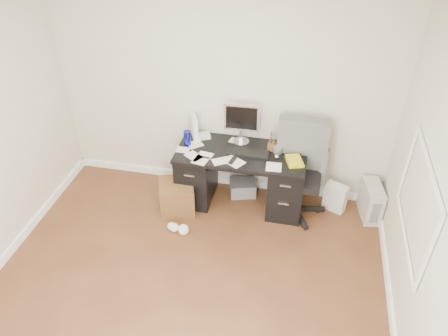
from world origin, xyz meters
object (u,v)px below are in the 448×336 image
at_px(desk, 241,176).
at_px(keyboard, 248,153).
at_px(office_chair, 299,172).
at_px(pc_tower, 371,201).
at_px(lcd_monitor, 242,124).
at_px(wicker_basket, 177,197).

height_order(desk, keyboard, keyboard).
xyz_separation_m(desk, office_chair, (0.68, -0.03, 0.19)).
bearing_deg(pc_tower, office_chair, 177.90).
bearing_deg(pc_tower, desk, 173.32).
distance_m(lcd_monitor, office_chair, 0.87).
height_order(keyboard, office_chair, office_chair).
xyz_separation_m(office_chair, wicker_basket, (-1.40, -0.27, -0.39)).
bearing_deg(keyboard, pc_tower, 6.47).
bearing_deg(lcd_monitor, pc_tower, -6.51).
bearing_deg(keyboard, desk, 170.61).
height_order(lcd_monitor, wicker_basket, lcd_monitor).
bearing_deg(lcd_monitor, office_chair, -20.54).
relative_size(desk, lcd_monitor, 2.91).
height_order(desk, wicker_basket, desk).
height_order(lcd_monitor, keyboard, lcd_monitor).
xyz_separation_m(lcd_monitor, wicker_basket, (-0.68, -0.51, -0.81)).
distance_m(office_chair, pc_tower, 0.96).
height_order(office_chair, wicker_basket, office_chair).
distance_m(lcd_monitor, pc_tower, 1.79).
distance_m(keyboard, wicker_basket, 1.02).
xyz_separation_m(desk, lcd_monitor, (-0.04, 0.20, 0.61)).
xyz_separation_m(office_chair, pc_tower, (0.88, 0.12, -0.37)).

